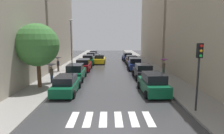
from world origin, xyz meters
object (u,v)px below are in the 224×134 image
object	(u,v)px
parked_car_left_second	(76,73)
parked_car_left_fourth	(88,60)
parked_car_right_nearest	(153,84)
parked_car_right_third	(135,64)
parked_car_left_sixth	(94,54)
street_tree_left	(37,45)
pedestrian_foreground	(58,61)
pedestrian_near_tree	(51,69)
parked_car_right_fourth	(132,60)
parked_car_right_second	(143,71)
parked_car_right_fifth	(127,57)
pedestrian_far_side	(164,63)
parked_car_left_third	(84,65)
lamp_post_left	(71,41)
taxi_midroad	(100,59)
traffic_light_right_corner	(199,62)
parked_car_left_fifth	(91,57)
parked_car_left_nearest	(66,85)

from	to	relation	value
parked_car_left_second	parked_car_left_fourth	distance (m)	12.25
parked_car_right_nearest	parked_car_right_third	world-z (taller)	parked_car_right_nearest
parked_car_left_sixth	street_tree_left	distance (m)	28.71
pedestrian_foreground	pedestrian_near_tree	bearing A→B (deg)	-90.37
parked_car_right_fourth	pedestrian_foreground	world-z (taller)	pedestrian_foreground
parked_car_right_second	parked_car_right_fifth	bearing A→B (deg)	0.80
parked_car_left_fourth	pedestrian_far_side	size ratio (longest dim) A/B	2.26
parked_car_left_third	parked_car_right_fourth	xyz separation A→B (m)	(7.78, 6.64, -0.06)
parked_car_left_fourth	pedestrian_near_tree	xyz separation A→B (m)	(-2.22, -14.23, 0.78)
pedestrian_foreground	lamp_post_left	bearing A→B (deg)	38.00
parked_car_left_fourth	parked_car_right_fourth	distance (m)	7.81
parked_car_left_second	taxi_midroad	xyz separation A→B (m)	(2.05, 13.78, -0.06)
pedestrian_far_side	traffic_light_right_corner	size ratio (longest dim) A/B	0.45
parked_car_right_second	taxi_midroad	distance (m)	14.13
parked_car_left_fourth	parked_car_left_sixth	bearing A→B (deg)	-2.57
parked_car_right_third	parked_car_left_third	bearing A→B (deg)	97.12
parked_car_left_third	taxi_midroad	xyz separation A→B (m)	(1.95, 7.59, -0.02)
parked_car_right_nearest	parked_car_right_second	size ratio (longest dim) A/B	1.05
parked_car_right_second	pedestrian_foreground	world-z (taller)	pedestrian_foreground
parked_car_left_sixth	parked_car_right_nearest	xyz separation A→B (m)	(7.50, -29.98, 0.08)
parked_car_left_fifth	parked_car_right_third	world-z (taller)	parked_car_right_third
parked_car_left_second	parked_car_left_sixth	xyz separation A→B (m)	(0.12, 24.58, -0.09)
parked_car_right_nearest	pedestrian_near_tree	bearing A→B (deg)	68.81
parked_car_left_sixth	lamp_post_left	distance (m)	18.58
pedestrian_foreground	pedestrian_near_tree	distance (m)	6.76
parked_car_left_nearest	parked_car_left_third	world-z (taller)	parked_car_left_third
pedestrian_near_tree	parked_car_right_nearest	bearing A→B (deg)	29.41
parked_car_right_nearest	pedestrian_foreground	world-z (taller)	pedestrian_foreground
parked_car_left_fourth	street_tree_left	distance (m)	16.62
parked_car_right_third	taxi_midroad	size ratio (longest dim) A/B	0.94
parked_car_left_third	parked_car_right_nearest	bearing A→B (deg)	-146.34
parked_car_right_fifth	traffic_light_right_corner	bearing A→B (deg)	-179.08
parked_car_left_fifth	parked_car_right_fourth	distance (m)	9.37
lamp_post_left	parked_car_right_second	bearing A→B (deg)	-30.19
parked_car_left_fourth	taxi_midroad	size ratio (longest dim) A/B	0.94
parked_car_left_sixth	pedestrian_far_side	distance (m)	24.73
pedestrian_far_side	street_tree_left	xyz separation A→B (m)	(-13.44, -6.04, 2.54)
parked_car_left_second	parked_car_left_third	bearing A→B (deg)	-1.29
parked_car_right_second	parked_car_left_nearest	bearing A→B (deg)	128.33
pedestrian_far_side	traffic_light_right_corner	xyz separation A→B (m)	(-1.34, -12.10, 1.73)
pedestrian_foreground	parked_car_right_third	bearing A→B (deg)	2.13
taxi_midroad	street_tree_left	xyz separation A→B (m)	(-4.79, -17.57, 3.33)
parked_car_left_fifth	pedestrian_near_tree	xyz separation A→B (m)	(-2.27, -20.09, 0.80)
parked_car_left_sixth	parked_car_right_nearest	distance (m)	30.90
parked_car_left_fifth	parked_car_left_nearest	bearing A→B (deg)	-177.79
traffic_light_right_corner	parked_car_right_second	bearing A→B (deg)	97.94
parked_car_right_fourth	pedestrian_near_tree	distance (m)	17.90
parked_car_left_sixth	pedestrian_near_tree	bearing A→B (deg)	177.56
parked_car_left_third	traffic_light_right_corner	size ratio (longest dim) A/B	1.12
pedestrian_far_side	parked_car_right_fifth	bearing A→B (deg)	95.80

